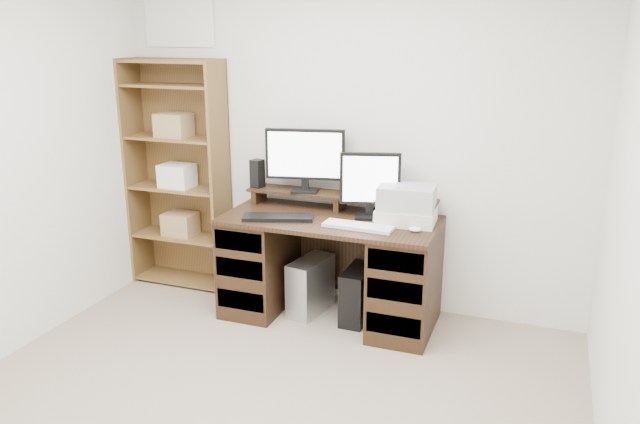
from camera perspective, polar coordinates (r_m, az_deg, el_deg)
The scene contains 14 objects.
room at distance 2.77m, azimuth -10.39°, elevation 0.12°, with size 3.54×4.04×2.54m.
desk at distance 4.46m, azimuth 0.95°, elevation -4.96°, with size 1.50×0.70×0.75m.
riser_shelf at distance 4.50m, azimuth 1.86°, elevation 1.34°, with size 1.40×0.22×0.12m.
monitor_wide at distance 4.52m, azimuth -1.38°, elevation 5.06°, with size 0.57×0.19×0.46m.
monitor_small at distance 4.30m, azimuth 4.59°, elevation 2.70°, with size 0.41×0.20×0.46m.
speaker at distance 4.69m, azimuth -5.75°, elevation 3.53°, with size 0.08×0.08×0.21m, color black.
keyboard_black at distance 4.31m, azimuth -3.85°, elevation -0.49°, with size 0.48×0.16×0.03m, color black.
keyboard_white at distance 4.12m, azimuth 3.52°, elevation -1.31°, with size 0.47×0.14×0.02m, color silver.
mouse at distance 4.08m, azimuth 8.68°, elevation -1.58°, with size 0.08×0.06×0.03m, color white.
printer at distance 4.25m, azimuth 7.87°, elevation -0.35°, with size 0.39×0.29×0.10m, color beige.
basket at distance 4.22m, azimuth 7.94°, elevation 1.32°, with size 0.37×0.27×0.16m, color #A2A7AD.
tower_silver at distance 4.60m, azimuth -0.86°, elevation -6.76°, with size 0.18×0.41×0.41m, color #AEB0B5.
tower_black at distance 4.49m, azimuth 3.49°, elevation -7.52°, with size 0.17×0.39×0.39m.
bookshelf at distance 5.07m, azimuth -12.78°, elevation 3.52°, with size 0.80×0.30×1.80m.
Camera 1 is at (1.37, -2.27, 2.02)m, focal length 35.00 mm.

